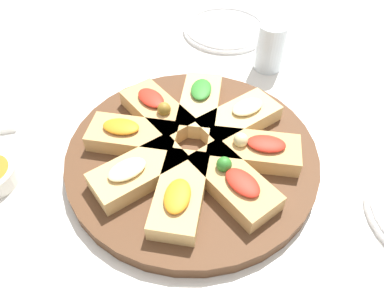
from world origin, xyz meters
name	(u,v)px	position (x,y,z in m)	size (l,w,h in m)	color
ground_plane	(192,159)	(0.00, 0.00, 0.00)	(3.00, 3.00, 0.00)	silver
serving_board	(192,155)	(0.00, 0.00, 0.01)	(0.43, 0.43, 0.02)	#51331E
focaccia_slice_0	(138,172)	(0.05, -0.09, 0.04)	(0.14, 0.16, 0.04)	tan
focaccia_slice_1	(180,194)	(0.10, -0.03, 0.04)	(0.16, 0.11, 0.04)	tan
focaccia_slice_2	(233,182)	(0.09, 0.06, 0.04)	(0.16, 0.14, 0.05)	tan
focaccia_slice_3	(254,150)	(0.02, 0.10, 0.04)	(0.10, 0.16, 0.05)	tan
focaccia_slice_4	(239,119)	(-0.05, 0.09, 0.04)	(0.14, 0.16, 0.04)	#DBB775
focaccia_slice_5	(200,103)	(-0.10, 0.02, 0.04)	(0.16, 0.10, 0.04)	#DBB775
focaccia_slice_6	(157,111)	(-0.09, -0.06, 0.04)	(0.16, 0.14, 0.05)	tan
focaccia_slice_7	(132,136)	(-0.03, -0.10, 0.04)	(0.11, 0.16, 0.04)	tan
plate_left	(225,29)	(-0.42, 0.12, 0.01)	(0.21, 0.21, 0.02)	white
water_glass	(270,47)	(-0.26, 0.19, 0.05)	(0.06, 0.06, 0.10)	silver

